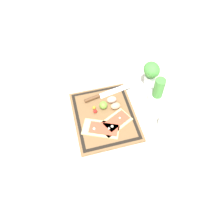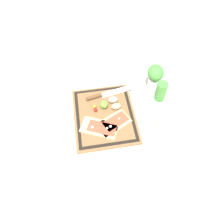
# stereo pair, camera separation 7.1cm
# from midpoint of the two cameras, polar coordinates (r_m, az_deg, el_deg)

# --- Properties ---
(ground_plane) EXTENTS (6.00, 6.00, 0.00)m
(ground_plane) POSITION_cam_midpoint_polar(r_m,az_deg,el_deg) (1.31, -0.40, -1.27)
(ground_plane) COLOR silver
(cutting_board) EXTENTS (0.44, 0.36, 0.02)m
(cutting_board) POSITION_cam_midpoint_polar(r_m,az_deg,el_deg) (1.30, -0.41, -1.02)
(cutting_board) COLOR brown
(cutting_board) RESTS_ON ground_plane
(pizza_slice_near) EXTENTS (0.18, 0.23, 0.02)m
(pizza_slice_near) POSITION_cam_midpoint_polar(r_m,az_deg,el_deg) (1.24, -1.57, -4.19)
(pizza_slice_near) COLOR #DBBC7F
(pizza_slice_near) RESTS_ON cutting_board
(pizza_slice_far) EXTENTS (0.18, 0.22, 0.02)m
(pizza_slice_far) POSITION_cam_midpoint_polar(r_m,az_deg,el_deg) (1.26, 2.20, -2.83)
(pizza_slice_far) COLOR #DBBC7F
(pizza_slice_far) RESTS_ON cutting_board
(knife) EXTENTS (0.09, 0.31, 0.02)m
(knife) POSITION_cam_midpoint_polar(r_m,az_deg,el_deg) (1.38, -1.09, 4.43)
(knife) COLOR silver
(knife) RESTS_ON cutting_board
(egg_brown) EXTENTS (0.04, 0.06, 0.04)m
(egg_brown) POSITION_cam_midpoint_polar(r_m,az_deg,el_deg) (1.31, 2.64, 1.45)
(egg_brown) COLOR tan
(egg_brown) RESTS_ON cutting_board
(egg_pink) EXTENTS (0.04, 0.06, 0.04)m
(egg_pink) POSITION_cam_midpoint_polar(r_m,az_deg,el_deg) (1.34, 1.80, 3.15)
(egg_pink) COLOR beige
(egg_pink) RESTS_ON cutting_board
(lime) EXTENTS (0.05, 0.05, 0.05)m
(lime) POSITION_cam_midpoint_polar(r_m,az_deg,el_deg) (1.31, -0.54, 1.89)
(lime) COLOR #70A838
(lime) RESTS_ON cutting_board
(cherry_tomato_red) EXTENTS (0.02, 0.02, 0.02)m
(cherry_tomato_red) POSITION_cam_midpoint_polar(r_m,az_deg,el_deg) (1.30, -2.79, 0.48)
(cherry_tomato_red) COLOR red
(cherry_tomato_red) RESTS_ON cutting_board
(cherry_tomato_yellow) EXTENTS (0.02, 0.02, 0.02)m
(cherry_tomato_yellow) POSITION_cam_midpoint_polar(r_m,az_deg,el_deg) (1.32, -2.98, 1.42)
(cherry_tomato_yellow) COLOR gold
(cherry_tomato_yellow) RESTS_ON cutting_board
(herb_pot) EXTENTS (0.11, 0.11, 0.20)m
(herb_pot) POSITION_cam_midpoint_polar(r_m,az_deg,el_deg) (1.34, 13.68, 3.41)
(herb_pot) COLOR white
(herb_pot) RESTS_ON ground_plane
(sauce_jar) EXTENTS (0.07, 0.07, 0.09)m
(sauce_jar) POSITION_cam_midpoint_polar(r_m,az_deg,el_deg) (1.27, 14.81, -4.08)
(sauce_jar) COLOR silver
(sauce_jar) RESTS_ON ground_plane
(herb_glass) EXTENTS (0.11, 0.10, 0.20)m
(herb_glass) POSITION_cam_midpoint_polar(r_m,az_deg,el_deg) (1.39, 12.57, 8.95)
(herb_glass) COLOR silver
(herb_glass) RESTS_ON ground_plane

